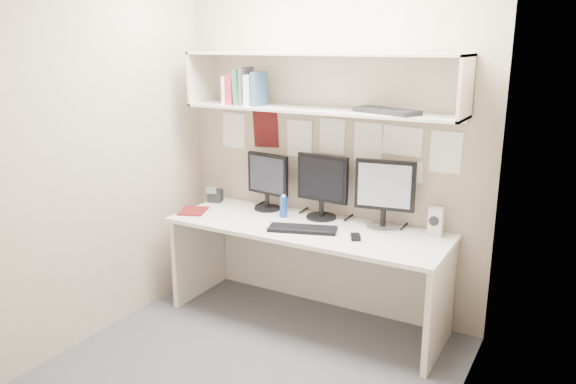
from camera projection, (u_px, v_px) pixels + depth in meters
The scene contains 19 objects.
floor at pixel (260, 361), 3.61m from camera, with size 2.40×2.00×0.01m, color #444449.
wall_back at pixel (330, 139), 4.12m from camera, with size 2.40×0.02×2.60m, color tan.
wall_front at pixel (133, 205), 2.43m from camera, with size 2.40×0.02×2.60m, color tan.
wall_left at pixel (109, 146), 3.84m from camera, with size 0.02×2.00×2.60m, color tan.
wall_right at pixel (467, 189), 2.71m from camera, with size 0.02×2.00×2.60m, color tan.
desk at pixel (307, 273), 4.06m from camera, with size 2.00×0.70×0.73m.
overhead_hutch at pixel (322, 82), 3.89m from camera, with size 2.00×0.38×0.40m.
pinned_papers at pixel (329, 146), 4.12m from camera, with size 1.92×0.01×0.48m, color white, non-canonical shape.
monitor_left at pixel (268, 179), 4.31m from camera, with size 0.38×0.21×0.44m.
monitor_center at pixel (322, 184), 4.08m from camera, with size 0.41×0.22×0.47m.
monitor_right at pixel (385, 192), 3.86m from camera, with size 0.41×0.23×0.48m.
keyboard at pixel (303, 229), 3.86m from camera, with size 0.47×0.17×0.02m, color black.
mouse at pixel (355, 237), 3.69m from camera, with size 0.06×0.10×0.03m, color black.
speaker at pixel (436, 222), 3.74m from camera, with size 0.11×0.11×0.19m.
blue_bottle at pixel (284, 207), 4.14m from camera, with size 0.05×0.05×0.17m.
maroon_notebook at pixel (193, 211), 4.29m from camera, with size 0.19×0.23×0.01m, color #5F1010.
desk_phone at pixel (215, 195), 4.55m from camera, with size 0.13×0.13×0.13m.
book_stack at pixel (245, 89), 4.09m from camera, with size 0.30×0.17×0.27m.
hutch_tray at pixel (386, 111), 3.62m from camera, with size 0.44×0.17×0.03m, color black.
Camera 1 is at (1.73, -2.71, 1.98)m, focal length 35.00 mm.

